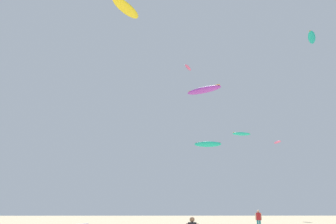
{
  "coord_description": "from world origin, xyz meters",
  "views": [
    {
      "loc": [
        -0.37,
        -10.96,
        2.04
      ],
      "look_at": [
        0.0,
        15.4,
        8.75
      ],
      "focal_mm": 38.94,
      "sensor_mm": 36.0,
      "label": 1
    }
  ],
  "objects_px": {
    "kite_aloft_6": "(242,134)",
    "person_midground": "(259,218)",
    "kite_aloft_3": "(126,8)",
    "kite_aloft_7": "(208,144)",
    "kite_aloft_5": "(277,142)",
    "kite_aloft_1": "(204,90)",
    "kite_aloft_4": "(188,68)",
    "kite_aloft_2": "(312,37)"
  },
  "relations": [
    {
      "from": "person_midground",
      "to": "kite_aloft_5",
      "type": "distance_m",
      "value": 24.94
    },
    {
      "from": "person_midground",
      "to": "kite_aloft_5",
      "type": "bearing_deg",
      "value": 157.73
    },
    {
      "from": "kite_aloft_6",
      "to": "kite_aloft_7",
      "type": "relative_size",
      "value": 0.61
    },
    {
      "from": "kite_aloft_4",
      "to": "kite_aloft_6",
      "type": "relative_size",
      "value": 1.29
    },
    {
      "from": "kite_aloft_1",
      "to": "person_midground",
      "type": "bearing_deg",
      "value": 23.0
    },
    {
      "from": "kite_aloft_6",
      "to": "kite_aloft_1",
      "type": "bearing_deg",
      "value": -119.33
    },
    {
      "from": "person_midground",
      "to": "kite_aloft_1",
      "type": "distance_m",
      "value": 11.49
    },
    {
      "from": "person_midground",
      "to": "kite_aloft_4",
      "type": "xyz_separation_m",
      "value": [
        -4.11,
        20.84,
        21.28
      ]
    },
    {
      "from": "person_midground",
      "to": "kite_aloft_5",
      "type": "xyz_separation_m",
      "value": [
        8.78,
        21.14,
        9.9
      ]
    },
    {
      "from": "kite_aloft_4",
      "to": "kite_aloft_7",
      "type": "distance_m",
      "value": 14.1
    },
    {
      "from": "kite_aloft_2",
      "to": "kite_aloft_6",
      "type": "relative_size",
      "value": 2.01
    },
    {
      "from": "kite_aloft_3",
      "to": "person_midground",
      "type": "bearing_deg",
      "value": 1.39
    },
    {
      "from": "kite_aloft_5",
      "to": "kite_aloft_7",
      "type": "height_order",
      "value": "kite_aloft_5"
    },
    {
      "from": "kite_aloft_6",
      "to": "kite_aloft_2",
      "type": "bearing_deg",
      "value": 39.27
    },
    {
      "from": "kite_aloft_3",
      "to": "kite_aloft_6",
      "type": "height_order",
      "value": "kite_aloft_3"
    },
    {
      "from": "kite_aloft_1",
      "to": "kite_aloft_6",
      "type": "xyz_separation_m",
      "value": [
        4.92,
        8.76,
        -2.05
      ]
    },
    {
      "from": "kite_aloft_6",
      "to": "kite_aloft_3",
      "type": "bearing_deg",
      "value": -148.92
    },
    {
      "from": "person_midground",
      "to": "kite_aloft_1",
      "type": "bearing_deg",
      "value": -66.72
    },
    {
      "from": "kite_aloft_1",
      "to": "kite_aloft_5",
      "type": "bearing_deg",
      "value": 60.11
    },
    {
      "from": "kite_aloft_2",
      "to": "kite_aloft_1",
      "type": "bearing_deg",
      "value": -132.96
    },
    {
      "from": "kite_aloft_3",
      "to": "kite_aloft_5",
      "type": "height_order",
      "value": "kite_aloft_3"
    },
    {
      "from": "kite_aloft_5",
      "to": "kite_aloft_4",
      "type": "bearing_deg",
      "value": -178.65
    },
    {
      "from": "kite_aloft_3",
      "to": "kite_aloft_7",
      "type": "relative_size",
      "value": 1.23
    },
    {
      "from": "kite_aloft_2",
      "to": "kite_aloft_3",
      "type": "bearing_deg",
      "value": -144.34
    },
    {
      "from": "kite_aloft_6",
      "to": "person_midground",
      "type": "bearing_deg",
      "value": -93.87
    },
    {
      "from": "person_midground",
      "to": "kite_aloft_3",
      "type": "xyz_separation_m",
      "value": [
        -11.39,
        -0.28,
        18.96
      ]
    },
    {
      "from": "kite_aloft_4",
      "to": "kite_aloft_7",
      "type": "bearing_deg",
      "value": -71.16
    },
    {
      "from": "kite_aloft_4",
      "to": "kite_aloft_1",
      "type": "bearing_deg",
      "value": -90.89
    },
    {
      "from": "person_midground",
      "to": "kite_aloft_3",
      "type": "relative_size",
      "value": 0.37
    },
    {
      "from": "person_midground",
      "to": "kite_aloft_6",
      "type": "distance_m",
      "value": 10.84
    },
    {
      "from": "kite_aloft_1",
      "to": "kite_aloft_4",
      "type": "height_order",
      "value": "kite_aloft_4"
    },
    {
      "from": "kite_aloft_5",
      "to": "kite_aloft_7",
      "type": "distance_m",
      "value": 12.57
    },
    {
      "from": "kite_aloft_2",
      "to": "person_midground",
      "type": "bearing_deg",
      "value": -127.99
    },
    {
      "from": "kite_aloft_3",
      "to": "kite_aloft_4",
      "type": "height_order",
      "value": "kite_aloft_4"
    },
    {
      "from": "kite_aloft_2",
      "to": "kite_aloft_5",
      "type": "distance_m",
      "value": 16.29
    },
    {
      "from": "kite_aloft_1",
      "to": "kite_aloft_7",
      "type": "bearing_deg",
      "value": 82.13
    },
    {
      "from": "kite_aloft_1",
      "to": "kite_aloft_4",
      "type": "distance_m",
      "value": 25.19
    },
    {
      "from": "kite_aloft_2",
      "to": "kite_aloft_7",
      "type": "bearing_deg",
      "value": -169.68
    },
    {
      "from": "kite_aloft_2",
      "to": "kite_aloft_5",
      "type": "relative_size",
      "value": 1.82
    },
    {
      "from": "kite_aloft_3",
      "to": "kite_aloft_1",
      "type": "bearing_deg",
      "value": -13.12
    },
    {
      "from": "person_midground",
      "to": "kite_aloft_6",
      "type": "xyz_separation_m",
      "value": [
        0.47,
        6.87,
        8.37
      ]
    },
    {
      "from": "kite_aloft_1",
      "to": "kite_aloft_4",
      "type": "bearing_deg",
      "value": 89.11
    }
  ]
}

